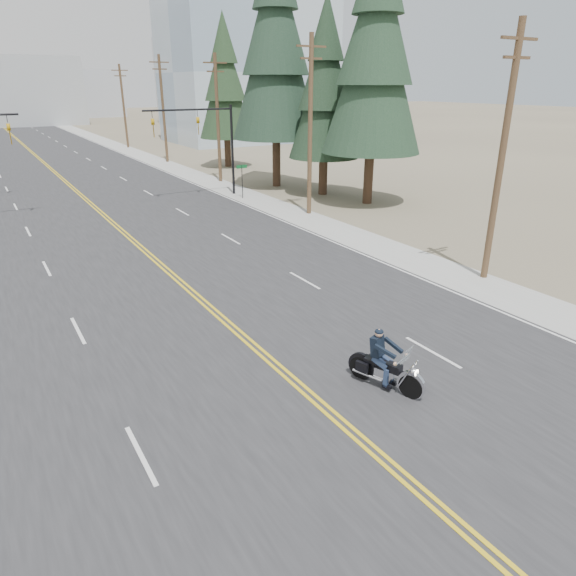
# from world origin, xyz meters

# --- Properties ---
(ground_plane) EXTENTS (400.00, 400.00, 0.00)m
(ground_plane) POSITION_xyz_m (0.00, 0.00, 0.00)
(ground_plane) COLOR #776D56
(ground_plane) RESTS_ON ground
(road) EXTENTS (20.00, 200.00, 0.01)m
(road) POSITION_xyz_m (0.00, 70.00, 0.01)
(road) COLOR #303033
(road) RESTS_ON ground
(sidewalk_right) EXTENTS (3.00, 200.00, 0.01)m
(sidewalk_right) POSITION_xyz_m (11.50, 70.00, 0.01)
(sidewalk_right) COLOR #A5A5A0
(sidewalk_right) RESTS_ON ground
(traffic_mast_right) EXTENTS (7.10, 0.26, 7.00)m
(traffic_mast_right) POSITION_xyz_m (8.98, 32.00, 4.94)
(traffic_mast_right) COLOR black
(traffic_mast_right) RESTS_ON ground
(street_sign) EXTENTS (0.90, 0.06, 2.62)m
(street_sign) POSITION_xyz_m (10.80, 30.00, 1.80)
(street_sign) COLOR black
(street_sign) RESTS_ON ground
(utility_pole_a) EXTENTS (2.20, 0.30, 11.00)m
(utility_pole_a) POSITION_xyz_m (12.50, 8.00, 5.73)
(utility_pole_a) COLOR brown
(utility_pole_a) RESTS_ON ground
(utility_pole_b) EXTENTS (2.20, 0.30, 11.50)m
(utility_pole_b) POSITION_xyz_m (12.50, 23.00, 5.98)
(utility_pole_b) COLOR brown
(utility_pole_b) RESTS_ON ground
(utility_pole_c) EXTENTS (2.20, 0.30, 11.00)m
(utility_pole_c) POSITION_xyz_m (12.50, 38.00, 5.73)
(utility_pole_c) COLOR brown
(utility_pole_c) RESTS_ON ground
(utility_pole_d) EXTENTS (2.20, 0.30, 11.50)m
(utility_pole_d) POSITION_xyz_m (12.50, 53.00, 5.98)
(utility_pole_d) COLOR brown
(utility_pole_d) RESTS_ON ground
(utility_pole_e) EXTENTS (2.20, 0.30, 11.00)m
(utility_pole_e) POSITION_xyz_m (12.50, 70.00, 5.73)
(utility_pole_e) COLOR brown
(utility_pole_e) RESTS_ON ground
(glass_building) EXTENTS (24.00, 16.00, 20.00)m
(glass_building) POSITION_xyz_m (32.00, 70.00, 10.00)
(glass_building) COLOR #9EB5CC
(glass_building) RESTS_ON ground
(haze_bldg_b) EXTENTS (18.00, 14.00, 14.00)m
(haze_bldg_b) POSITION_xyz_m (8.00, 125.00, 7.00)
(haze_bldg_b) COLOR #ADB2B7
(haze_bldg_b) RESTS_ON ground
(haze_bldg_c) EXTENTS (16.00, 12.00, 18.00)m
(haze_bldg_c) POSITION_xyz_m (40.00, 110.00, 9.00)
(haze_bldg_c) COLOR #B7BCC6
(haze_bldg_c) RESTS_ON ground
(haze_bldg_e) EXTENTS (14.00, 14.00, 12.00)m
(haze_bldg_e) POSITION_xyz_m (25.00, 150.00, 6.00)
(haze_bldg_e) COLOR #B7BCC6
(haze_bldg_e) RESTS_ON ground
(motorcyclist) EXTENTS (1.73, 2.57, 1.85)m
(motorcyclist) POSITION_xyz_m (2.18, 3.21, 0.92)
(motorcyclist) COLOR black
(motorcyclist) RESTS_ON ground
(conifer_near) EXTENTS (7.15, 7.15, 18.94)m
(conifer_near) POSITION_xyz_m (18.18, 23.53, 10.87)
(conifer_near) COLOR #382619
(conifer_near) RESTS_ON ground
(conifer_mid) EXTENTS (5.57, 5.57, 14.86)m
(conifer_mid) POSITION_xyz_m (17.24, 28.12, 8.53)
(conifer_mid) COLOR #382619
(conifer_mid) RESTS_ON ground
(conifer_tall) EXTENTS (7.42, 7.42, 20.61)m
(conifer_tall) POSITION_xyz_m (15.83, 33.29, 11.83)
(conifer_tall) COLOR #382619
(conifer_tall) RESTS_ON ground
(conifer_far) EXTENTS (5.75, 5.75, 15.39)m
(conifer_far) POSITION_xyz_m (17.05, 46.04, 8.83)
(conifer_far) COLOR #382619
(conifer_far) RESTS_ON ground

